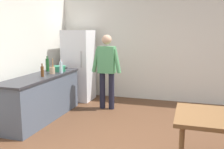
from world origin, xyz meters
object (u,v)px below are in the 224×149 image
object	(u,v)px
cooking_pot	(59,69)
bottle_beer_brown	(42,71)
refrigerator	(79,65)
bottle_sauce_red	(61,65)
bottle_wine_green	(47,65)
utensil_jar	(52,70)
person	(107,67)
bottle_water_clear	(61,67)

from	to	relation	value
cooking_pot	bottle_beer_brown	bearing A→B (deg)	-88.59
refrigerator	cooking_pot	xyz separation A→B (m)	(-0.01, -1.00, 0.06)
refrigerator	bottle_sauce_red	size ratio (longest dim) A/B	7.50
bottle_sauce_red	bottle_wine_green	bearing A→B (deg)	-109.37
bottle_wine_green	refrigerator	bearing A→B (deg)	77.02
refrigerator	utensil_jar	size ratio (longest dim) A/B	5.62
person	bottle_beer_brown	bearing A→B (deg)	-129.48
bottle_water_clear	person	bearing A→B (deg)	38.71
refrigerator	utensil_jar	distance (m)	1.35
bottle_beer_brown	bottle_water_clear	xyz separation A→B (m)	(0.14, 0.50, 0.02)
bottle_sauce_red	utensil_jar	bearing A→B (deg)	-77.64
refrigerator	bottle_water_clear	bearing A→B (deg)	-83.24
person	bottle_water_clear	world-z (taller)	person
bottle_wine_green	bottle_beer_brown	distance (m)	0.66
bottle_sauce_red	bottle_water_clear	world-z (taller)	bottle_water_clear
cooking_pot	bottle_beer_brown	distance (m)	0.70
cooking_pot	bottle_water_clear	distance (m)	0.26
refrigerator	bottle_wine_green	bearing A→B (deg)	-102.98
bottle_beer_brown	bottle_sauce_red	world-z (taller)	bottle_beer_brown
person	utensil_jar	size ratio (longest dim) A/B	5.31
bottle_wine_green	cooking_pot	bearing A→B (deg)	20.03
bottle_sauce_red	bottle_water_clear	xyz separation A→B (m)	(0.26, -0.49, 0.03)
cooking_pot	bottle_water_clear	size ratio (longest dim) A/B	1.33
cooking_pot	utensil_jar	size ratio (longest dim) A/B	1.25
refrigerator	bottle_sauce_red	distance (m)	0.73
refrigerator	bottle_beer_brown	distance (m)	1.70
person	utensil_jar	distance (m)	1.22
person	bottle_sauce_red	distance (m)	1.08
person	bottle_water_clear	distance (m)	1.04
utensil_jar	bottle_sauce_red	size ratio (longest dim) A/B	1.33
refrigerator	utensil_jar	bearing A→B (deg)	-89.07
refrigerator	cooking_pot	bearing A→B (deg)	-90.61
bottle_wine_green	bottle_beer_brown	size ratio (longest dim) A/B	1.31
cooking_pot	bottle_water_clear	bearing A→B (deg)	-52.56
utensil_jar	bottle_sauce_red	bearing A→B (deg)	102.36
utensil_jar	bottle_wine_green	xyz separation A→B (m)	(-0.27, 0.26, 0.07)
cooking_pot	bottle_wine_green	xyz separation A→B (m)	(-0.24, -0.09, 0.09)
cooking_pot	utensil_jar	distance (m)	0.35
cooking_pot	bottle_sauce_red	distance (m)	0.31
utensil_jar	bottle_beer_brown	bearing A→B (deg)	-92.56
refrigerator	bottle_wine_green	size ratio (longest dim) A/B	5.29
bottle_beer_brown	bottle_water_clear	size ratio (longest dim) A/B	0.87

